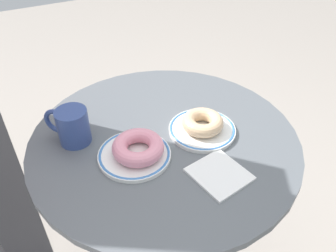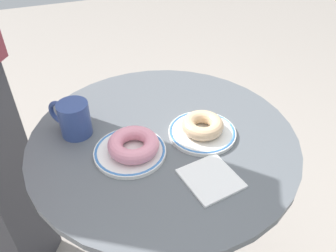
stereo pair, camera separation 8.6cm
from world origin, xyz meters
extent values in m
cylinder|color=#565B60|center=(0.00, 0.00, 0.76)|extent=(0.67, 0.67, 0.02)
cylinder|color=#565B60|center=(0.00, 0.00, 0.39)|extent=(0.06, 0.06, 0.73)
cylinder|color=white|center=(-0.09, -0.03, 0.77)|extent=(0.17, 0.17, 0.01)
torus|color=#3D75BC|center=(-0.09, -0.03, 0.78)|extent=(0.17, 0.17, 0.01)
cylinder|color=white|center=(0.09, -0.03, 0.77)|extent=(0.17, 0.17, 0.01)
torus|color=#3D75BC|center=(0.09, -0.03, 0.78)|extent=(0.17, 0.17, 0.01)
torus|color=pink|center=(-0.09, -0.04, 0.80)|extent=(0.14, 0.14, 0.04)
torus|color=#E0B789|center=(0.09, -0.03, 0.80)|extent=(0.13, 0.13, 0.03)
cube|color=white|center=(0.05, -0.17, 0.77)|extent=(0.13, 0.13, 0.01)
cylinder|color=#334784|center=(-0.20, 0.09, 0.81)|extent=(0.08, 0.08, 0.09)
torus|color=#334784|center=(-0.23, 0.12, 0.82)|extent=(0.06, 0.06, 0.07)
camera|label=1|loc=(-0.29, -0.58, 1.32)|focal=36.32mm
camera|label=2|loc=(-0.21, -0.62, 1.32)|focal=36.32mm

